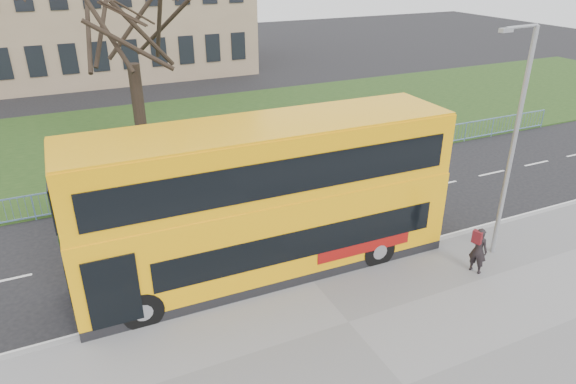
% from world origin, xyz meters
% --- Properties ---
extents(ground, '(120.00, 120.00, 0.00)m').
position_xyz_m(ground, '(0.00, 0.00, 0.00)').
color(ground, black).
rests_on(ground, ground).
extents(kerb, '(80.00, 0.20, 0.14)m').
position_xyz_m(kerb, '(0.00, -1.55, 0.07)').
color(kerb, gray).
rests_on(kerb, ground).
extents(grass_verge, '(80.00, 15.40, 0.08)m').
position_xyz_m(grass_verge, '(0.00, 14.30, 0.04)').
color(grass_verge, '#1D3A15').
rests_on(grass_verge, ground).
extents(guard_railing, '(40.00, 0.12, 1.10)m').
position_xyz_m(guard_railing, '(0.00, 6.60, 0.55)').
color(guard_railing, '#6B92BF').
rests_on(guard_railing, ground).
extents(bare_tree, '(8.42, 8.42, 12.03)m').
position_xyz_m(bare_tree, '(-3.00, 10.00, 6.10)').
color(bare_tree, black).
rests_on(bare_tree, grass_verge).
extents(yellow_bus, '(12.06, 3.07, 5.03)m').
position_xyz_m(yellow_bus, '(-0.99, -0.51, 2.70)').
color(yellow_bus, '#FFAE0A').
rests_on(yellow_bus, ground).
extents(pedestrian, '(0.57, 0.69, 1.61)m').
position_xyz_m(pedestrian, '(5.11, -3.67, 0.93)').
color(pedestrian, black).
rests_on(pedestrian, pavement).
extents(street_lamp, '(1.63, 0.32, 7.71)m').
position_xyz_m(street_lamp, '(6.46, -3.01, 4.34)').
color(street_lamp, '#94979C').
rests_on(street_lamp, pavement).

